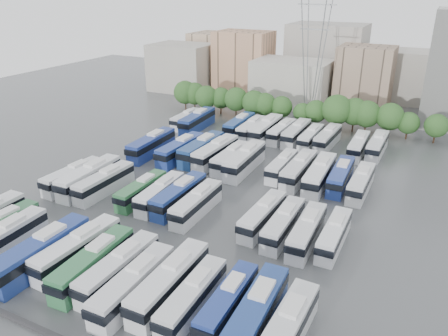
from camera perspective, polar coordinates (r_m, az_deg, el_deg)
The scene contains 50 objects.
ground at distance 69.37m, azimuth -2.33°, elevation -3.56°, with size 220.00×220.00×0.00m, color #424447.
parapet at distance 47.99m, azimuth -22.64°, elevation -19.02°, with size 56.00×0.50×0.50m, color #2D2D30.
tree_line at distance 104.70m, azimuth 8.29°, elevation 8.06°, with size 65.57×8.01×8.45m.
city_buildings at distance 133.63m, azimuth 9.90°, elevation 12.71°, with size 102.00×35.00×20.00m.
electricity_pylon at distance 108.70m, azimuth 11.70°, elevation 16.04°, with size 9.00×6.91×33.83m.
bus_r0_s1 at distance 64.60m, azimuth -27.23°, elevation -6.77°, with size 2.89×11.12×3.46m.
bus_r0_s2 at distance 61.01m, azimuth -26.80°, elevation -8.25°, with size 3.22×12.34×3.84m.
bus_r0_s4 at distance 56.13m, azimuth -22.74°, elevation -10.05°, with size 3.00×13.45×4.21m.
bus_r0_s5 at distance 55.54m, azimuth -18.57°, elevation -9.95°, with size 3.29×12.49×3.88m.
bus_r0_s6 at distance 52.52m, azimuth -16.69°, elevation -11.77°, with size 3.23×12.45×3.87m.
bus_r0_s7 at distance 51.02m, azimuth -13.59°, elevation -12.60°, with size 2.78×12.02×3.76m.
bus_r0_s8 at distance 48.27m, azimuth -11.71°, elevation -14.67°, with size 2.80×12.29×3.85m.
bus_r0_s9 at distance 47.92m, azimuth -7.11°, elevation -14.53°, with size 2.85×12.72×3.98m.
bus_r0_s10 at distance 46.15m, azimuth -4.14°, elevation -16.44°, with size 2.60×11.31×3.54m.
bus_r0_s11 at distance 45.56m, azimuth 0.49°, elevation -17.07°, with size 2.50×10.92×3.42m.
bus_r0_s12 at distance 43.99m, azimuth 4.20°, elevation -18.45°, with size 3.11×12.64×3.94m.
bus_r0_s13 at distance 42.80m, azimuth 8.16°, elevation -20.25°, with size 2.93×12.02×3.75m.
bus_r1_s0 at distance 75.80m, azimuth -19.12°, elevation -1.00°, with size 3.10×11.79×3.67m.
bus_r1_s1 at distance 74.06m, azimuth -17.18°, elevation -1.12°, with size 3.28×13.23×4.12m.
bus_r1_s2 at distance 71.92m, azimuth -15.37°, elevation -1.78°, with size 2.86×12.10×3.78m.
bus_r1_s4 at distance 68.38m, azimuth -10.73°, elevation -2.83°, with size 2.41×10.86×3.40m.
bus_r1_s5 at distance 66.76m, azimuth -8.33°, elevation -3.26°, with size 2.99×11.36×3.53m.
bus_r1_s6 at distance 65.54m, azimuth -5.86°, elevation -3.52°, with size 2.84×12.18×3.81m.
bus_r1_s7 at distance 63.07m, azimuth -3.60°, elevation -4.63°, with size 2.61×11.71×3.67m.
bus_r1_s10 at distance 60.17m, azimuth 5.06°, elevation -6.17°, with size 2.96×11.54×3.59m.
bus_r1_s11 at distance 58.50m, azimuth 7.75°, elevation -7.22°, with size 2.53×11.48×3.60m.
bus_r1_s12 at distance 57.35m, azimuth 10.76°, elevation -8.08°, with size 2.86×11.67×3.64m.
bus_r1_s13 at distance 57.61m, azimuth 14.18°, elevation -8.41°, with size 2.38×10.78×3.38m.
bus_r2_s1 at distance 86.15m, azimuth -9.44°, elevation 3.05°, with size 3.27×13.41×4.18m.
bus_r2_s3 at distance 82.99m, azimuth -5.71°, elevation 2.44°, with size 3.28×13.16×4.10m.
bus_r2_s4 at distance 82.86m, azimuth -2.95°, elevation 2.53°, with size 3.20×13.43×4.19m.
bus_r2_s5 at distance 81.18m, azimuth -1.12°, elevation 2.09°, with size 3.47×13.25×4.12m.
bus_r2_s6 at distance 79.07m, azimuth 0.87°, elevation 1.34°, with size 2.75×11.80×3.69m.
bus_r2_s7 at distance 77.50m, azimuth 2.72°, elevation 1.06°, with size 3.13×13.46×4.21m.
bus_r2_s9 at distance 76.56m, azimuth 7.59°, elevation 0.29°, with size 2.47×11.08×3.47m.
bus_r2_s10 at distance 74.74m, azimuth 9.75°, elevation -0.21°, with size 2.90×12.80×4.01m.
bus_r2_s11 at distance 73.39m, azimuth 12.37°, elevation -0.81°, with size 3.28×13.30×4.15m.
bus_r2_s12 at distance 74.16m, azimuth 15.00°, elevation -0.99°, with size 3.00×11.98×3.73m.
bus_r2_s13 at distance 72.70m, azimuth 17.45°, elevation -1.81°, with size 2.63×11.68×3.66m.
bus_r3_s0 at distance 103.23m, azimuth -4.97°, elevation 6.43°, with size 2.49×11.00×3.45m.
bus_r3_s1 at distance 100.35m, azimuth -3.51°, elevation 6.20°, with size 3.46×13.48×4.20m.
bus_r3_s4 at distance 97.71m, azimuth 2.02°, elevation 5.66°, with size 2.81×12.27×3.84m.
bus_r3_s5 at distance 95.58m, azimuth 3.57°, elevation 5.19°, with size 2.75×11.88×3.72m.
bus_r3_s6 at distance 94.68m, azimuth 5.48°, elevation 5.12°, with size 3.00×13.53×4.24m.
bus_r3_s7 at distance 94.41m, azimuth 7.55°, elevation 4.78°, with size 2.96×11.70×3.65m.
bus_r3_s8 at distance 93.37m, azimuth 9.43°, elevation 4.55°, with size 2.83×12.59×3.94m.
bus_r3_s9 at distance 91.78m, azimuth 11.27°, elevation 3.97°, with size 2.60×11.45×3.59m.
bus_r3_s10 at distance 91.65m, azimuth 13.37°, elevation 3.84°, with size 3.12×12.24×3.81m.
bus_r3_s12 at distance 89.18m, azimuth 17.17°, elevation 2.84°, with size 2.68×11.74×3.67m.
bus_r3_s13 at distance 90.33m, azimuth 19.39°, elevation 2.83°, with size 2.83×12.02×3.76m.
Camera 1 is at (30.04, -54.29, 31.02)m, focal length 35.00 mm.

